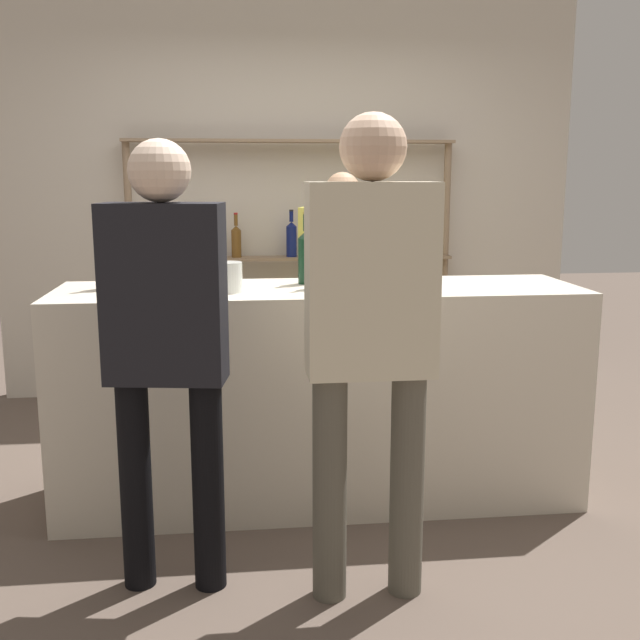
# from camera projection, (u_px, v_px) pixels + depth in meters

# --- Properties ---
(ground_plane) EXTENTS (16.00, 16.00, 0.00)m
(ground_plane) POSITION_uv_depth(u_px,v_px,m) (320.00, 495.00, 3.70)
(ground_plane) COLOR brown
(bar_counter) EXTENTS (2.45, 0.67, 1.04)m
(bar_counter) POSITION_uv_depth(u_px,v_px,m) (320.00, 394.00, 3.61)
(bar_counter) COLOR beige
(bar_counter) RESTS_ON ground_plane
(back_wall) EXTENTS (4.05, 0.12, 2.80)m
(back_wall) POSITION_uv_depth(u_px,v_px,m) (289.00, 198.00, 5.33)
(back_wall) COLOR beige
(back_wall) RESTS_ON ground_plane
(back_shelf) EXTENTS (2.25, 0.18, 1.79)m
(back_shelf) POSITION_uv_depth(u_px,v_px,m) (293.00, 228.00, 5.19)
(back_shelf) COLOR #897056
(back_shelf) RESTS_ON ground_plane
(counter_bottle_0) EXTENTS (0.07, 0.07, 0.33)m
(counter_bottle_0) POSITION_uv_depth(u_px,v_px,m) (378.00, 260.00, 3.52)
(counter_bottle_0) COLOR silver
(counter_bottle_0) RESTS_ON bar_counter
(counter_bottle_1) EXTENTS (0.08, 0.08, 0.35)m
(counter_bottle_1) POSITION_uv_depth(u_px,v_px,m) (110.00, 261.00, 3.44)
(counter_bottle_1) COLOR black
(counter_bottle_1) RESTS_ON bar_counter
(counter_bottle_2) EXTENTS (0.07, 0.07, 0.34)m
(counter_bottle_2) POSITION_uv_depth(u_px,v_px,m) (322.00, 260.00, 3.47)
(counter_bottle_2) COLOR silver
(counter_bottle_2) RESTS_ON bar_counter
(counter_bottle_3) EXTENTS (0.08, 0.08, 0.35)m
(counter_bottle_3) POSITION_uv_depth(u_px,v_px,m) (306.00, 256.00, 3.60)
(counter_bottle_3) COLOR black
(counter_bottle_3) RESTS_ON bar_counter
(wine_glass) EXTENTS (0.08, 0.08, 0.16)m
(wine_glass) POSITION_uv_depth(u_px,v_px,m) (428.00, 262.00, 3.48)
(wine_glass) COLOR silver
(wine_glass) RESTS_ON bar_counter
(ice_bucket) EXTENTS (0.23, 0.23, 0.24)m
(ice_bucket) POSITION_uv_depth(u_px,v_px,m) (179.00, 260.00, 3.55)
(ice_bucket) COLOR #B2B2B7
(ice_bucket) RESTS_ON bar_counter
(cork_jar) EXTENTS (0.13, 0.13, 0.14)m
(cork_jar) POSITION_uv_depth(u_px,v_px,m) (228.00, 277.00, 3.35)
(cork_jar) COLOR silver
(cork_jar) RESTS_ON bar_counter
(server_behind_counter) EXTENTS (0.54, 0.37, 1.58)m
(server_behind_counter) POSITION_uv_depth(u_px,v_px,m) (342.00, 284.00, 4.55)
(server_behind_counter) COLOR brown
(server_behind_counter) RESTS_ON ground_plane
(customer_left) EXTENTS (0.45, 0.25, 1.68)m
(customer_left) POSITION_uv_depth(u_px,v_px,m) (166.00, 333.00, 2.71)
(customer_left) COLOR black
(customer_left) RESTS_ON ground_plane
(customer_center) EXTENTS (0.45, 0.23, 1.77)m
(customer_center) POSITION_uv_depth(u_px,v_px,m) (371.00, 323.00, 2.64)
(customer_center) COLOR #575347
(customer_center) RESTS_ON ground_plane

